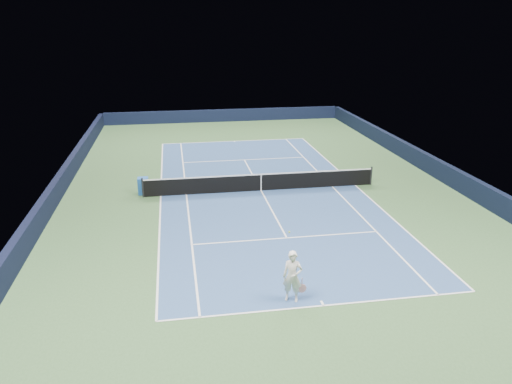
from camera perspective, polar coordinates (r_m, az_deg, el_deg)
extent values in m
plane|color=#34572F|center=(27.67, 0.58, 0.16)|extent=(40.00, 40.00, 0.00)
cube|color=black|center=(46.57, -3.76, 8.72)|extent=(22.00, 0.35, 1.10)
cube|color=black|center=(31.20, 20.57, 2.19)|extent=(0.35, 40.00, 1.10)
cube|color=black|center=(27.80, -21.95, 0.00)|extent=(0.35, 40.00, 1.10)
cube|color=navy|center=(27.67, 0.58, 0.17)|extent=(10.97, 23.77, 0.01)
cube|color=white|center=(38.97, -2.51, 5.83)|extent=(10.97, 0.08, 0.00)
cube|color=white|center=(17.18, 7.74, -12.74)|extent=(10.97, 0.08, 0.00)
cube|color=white|center=(29.09, 11.28, 0.76)|extent=(0.08, 23.77, 0.00)
cube|color=white|center=(27.29, -10.83, -0.45)|extent=(0.08, 23.77, 0.00)
cube|color=white|center=(28.64, 8.71, 0.62)|extent=(0.08, 23.77, 0.00)
cube|color=white|center=(27.28, -7.96, -0.29)|extent=(0.08, 23.77, 0.00)
cube|color=white|center=(33.70, -1.34, 3.70)|extent=(8.23, 0.08, 0.00)
cube|color=white|center=(21.84, 3.54, -5.25)|extent=(8.23, 0.08, 0.00)
cube|color=white|center=(27.67, 0.58, 0.18)|extent=(0.08, 12.80, 0.00)
cube|color=white|center=(38.82, -2.48, 5.78)|extent=(0.08, 0.30, 0.00)
cube|color=white|center=(17.30, 7.59, -12.48)|extent=(0.08, 0.30, 0.00)
cylinder|color=black|center=(27.17, -12.83, 0.49)|extent=(0.10, 0.10, 1.07)
cylinder|color=black|center=(29.26, 13.02, 1.83)|extent=(0.10, 0.10, 1.07)
cube|color=black|center=(27.52, 0.58, 1.06)|extent=(12.80, 0.03, 0.91)
cube|color=white|center=(27.38, 0.59, 2.03)|extent=(12.80, 0.04, 0.06)
cube|color=white|center=(27.52, 0.58, 1.06)|extent=(0.05, 0.04, 0.91)
cube|color=#1C53AB|center=(27.70, -12.76, 0.69)|extent=(0.57, 0.52, 0.92)
cube|color=white|center=(27.69, -12.16, 0.71)|extent=(0.04, 0.41, 0.41)
imported|color=silver|center=(16.92, 4.19, -9.60)|extent=(0.77, 0.65, 1.81)
cylinder|color=#C68092|center=(17.05, 5.28, -10.20)|extent=(0.03, 0.03, 0.30)
cylinder|color=black|center=(17.17, 5.25, -10.90)|extent=(0.30, 0.02, 0.30)
cylinder|color=pink|center=(17.17, 5.25, -10.90)|extent=(0.32, 0.03, 0.32)
sphere|color=#AAC128|center=(17.29, 3.83, -4.59)|extent=(0.07, 0.07, 0.07)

